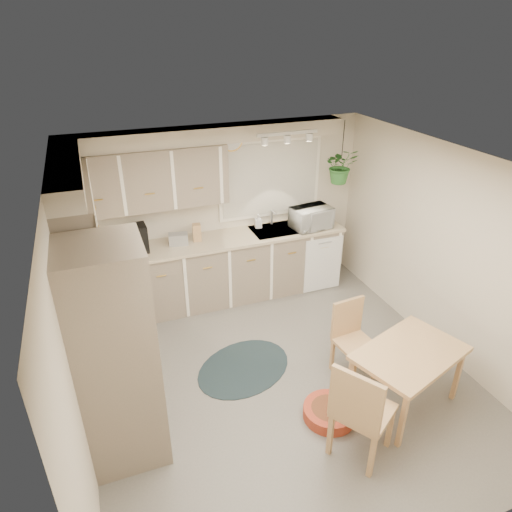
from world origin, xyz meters
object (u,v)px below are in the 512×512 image
at_px(chair_left, 364,408).
at_px(chair_back, 356,342).
at_px(microwave, 311,215).
at_px(pet_bed, 329,412).
at_px(braided_rug, 244,368).
at_px(dining_table, 406,378).

xyz_separation_m(chair_left, chair_back, (0.49, 0.91, -0.08)).
relative_size(chair_left, chair_back, 1.19).
bearing_deg(microwave, pet_bed, -119.14).
height_order(chair_left, braided_rug, chair_left).
bearing_deg(chair_back, pet_bed, 35.16).
xyz_separation_m(braided_rug, pet_bed, (0.56, -0.99, 0.06)).
xyz_separation_m(dining_table, chair_left, (-0.73, -0.34, 0.18)).
relative_size(dining_table, chair_left, 1.03).
height_order(chair_back, braided_rug, chair_back).
relative_size(dining_table, chair_back, 1.23).
relative_size(dining_table, braided_rug, 0.93).
bearing_deg(chair_left, braided_rug, 171.24).
height_order(chair_back, microwave, microwave).
bearing_deg(microwave, chair_left, -114.89).
bearing_deg(braided_rug, chair_back, -24.62).
height_order(dining_table, pet_bed, dining_table).
xyz_separation_m(dining_table, braided_rug, (-1.36, 1.08, -0.33)).
xyz_separation_m(dining_table, microwave, (0.16, 2.51, 0.79)).
height_order(chair_left, microwave, microwave).
bearing_deg(microwave, chair_back, -109.22).
relative_size(chair_left, microwave, 1.91).
height_order(dining_table, chair_back, chair_back).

